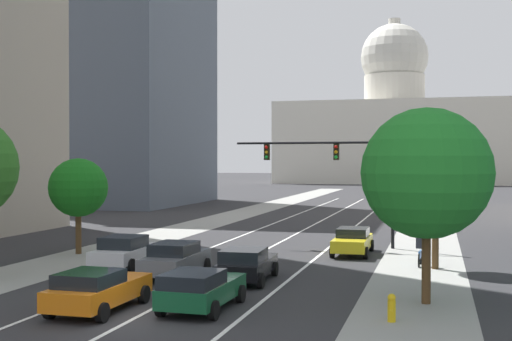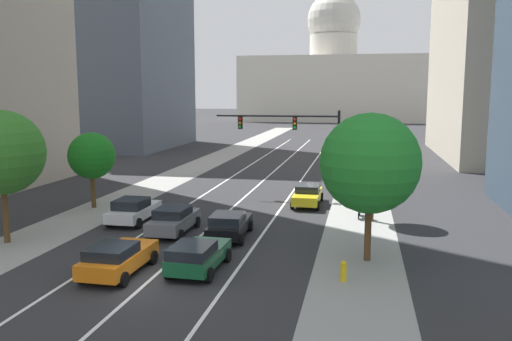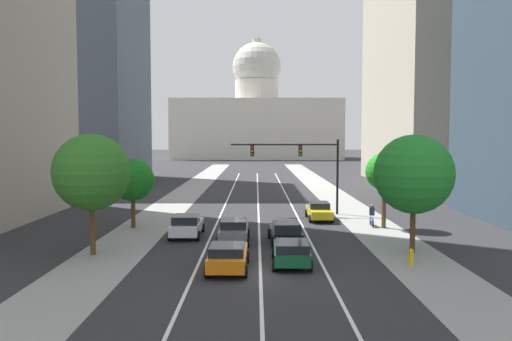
% 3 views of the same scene
% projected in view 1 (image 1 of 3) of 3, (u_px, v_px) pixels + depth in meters
% --- Properties ---
extents(ground_plane, '(400.00, 400.00, 0.00)m').
position_uv_depth(ground_plane, '(328.00, 217.00, 60.61)').
color(ground_plane, '#2B2B2D').
extents(sidewalk_left, '(4.09, 130.00, 0.01)m').
position_uv_depth(sidewalk_left, '(218.00, 220.00, 58.05)').
color(sidewalk_left, gray).
rests_on(sidewalk_left, ground).
extents(sidewalk_right, '(4.09, 130.00, 0.01)m').
position_uv_depth(sidewalk_right, '(427.00, 225.00, 53.52)').
color(sidewalk_right, gray).
rests_on(sidewalk_right, ground).
extents(lane_stripe_left, '(0.16, 90.00, 0.01)m').
position_uv_depth(lane_stripe_left, '(247.00, 234.00, 46.99)').
color(lane_stripe_left, white).
rests_on(lane_stripe_left, ground).
extents(lane_stripe_center, '(0.16, 90.00, 0.01)m').
position_uv_depth(lane_stripe_center, '(294.00, 235.00, 46.13)').
color(lane_stripe_center, white).
rests_on(lane_stripe_center, ground).
extents(lane_stripe_right, '(0.16, 90.00, 0.01)m').
position_uv_depth(lane_stripe_right, '(343.00, 237.00, 45.26)').
color(lane_stripe_right, white).
rests_on(lane_stripe_right, ground).
extents(office_tower_far_left, '(20.15, 22.22, 37.34)m').
position_uv_depth(office_tower_far_left, '(110.00, 46.00, 80.15)').
color(office_tower_far_left, '#4C5666').
rests_on(office_tower_far_left, ground).
extents(capitol_building, '(51.00, 23.68, 36.88)m').
position_uv_depth(capitol_building, '(394.00, 130.00, 151.92)').
color(capitol_building, beige).
rests_on(capitol_building, ground).
extents(car_green, '(2.15, 4.21, 1.44)m').
position_uv_depth(car_green, '(200.00, 288.00, 23.05)').
color(car_green, '#14512D').
rests_on(car_green, ground).
extents(car_orange, '(2.17, 4.50, 1.45)m').
position_uv_depth(car_orange, '(97.00, 289.00, 22.93)').
color(car_orange, orange).
rests_on(car_orange, ground).
extents(car_black, '(2.21, 4.48, 1.45)m').
position_uv_depth(car_black, '(246.00, 264.00, 28.53)').
color(car_black, black).
rests_on(car_black, ground).
extents(car_white, '(2.11, 4.53, 1.52)m').
position_uv_depth(car_white, '(126.00, 251.00, 32.52)').
color(car_white, silver).
rests_on(car_white, ground).
extents(car_gray, '(2.04, 4.50, 1.53)m').
position_uv_depth(car_gray, '(175.00, 259.00, 29.74)').
color(car_gray, slate).
rests_on(car_gray, ground).
extents(car_yellow, '(1.98, 4.64, 1.43)m').
position_uv_depth(car_yellow, '(353.00, 241.00, 36.90)').
color(car_yellow, yellow).
rests_on(car_yellow, ground).
extents(traffic_signal_mast, '(9.52, 0.39, 6.63)m').
position_uv_depth(traffic_signal_mast, '(340.00, 165.00, 39.92)').
color(traffic_signal_mast, black).
rests_on(traffic_signal_mast, ground).
extents(fire_hydrant, '(0.26, 0.35, 0.91)m').
position_uv_depth(fire_hydrant, '(392.00, 308.00, 21.42)').
color(fire_hydrant, yellow).
rests_on(fire_hydrant, ground).
extents(cyclist, '(0.38, 1.70, 1.72)m').
position_uv_depth(cyclist, '(420.00, 248.00, 32.80)').
color(cyclist, black).
rests_on(cyclist, ground).
extents(street_tree_far_right, '(2.83, 2.83, 5.70)m').
position_uv_depth(street_tree_far_right, '(436.00, 179.00, 31.81)').
color(street_tree_far_right, '#51381E').
rests_on(street_tree_far_right, ground).
extents(street_tree_near_left, '(3.21, 3.21, 5.25)m').
position_uv_depth(street_tree_near_left, '(78.00, 188.00, 36.93)').
color(street_tree_near_left, '#51381E').
rests_on(street_tree_near_left, ground).
extents(street_tree_mid_right, '(4.70, 4.70, 7.03)m').
position_uv_depth(street_tree_mid_right, '(427.00, 173.00, 24.09)').
color(street_tree_mid_right, '#51381E').
rests_on(street_tree_mid_right, ground).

